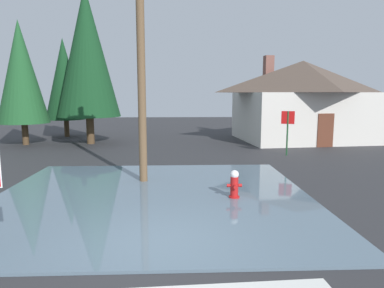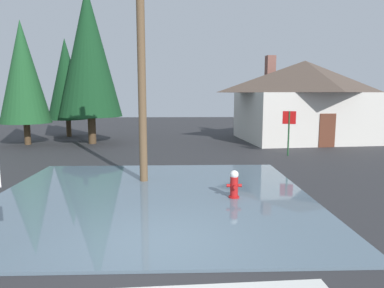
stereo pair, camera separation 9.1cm
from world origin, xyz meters
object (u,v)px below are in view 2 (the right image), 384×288
house (303,99)px  pine_tree_short_left (23,72)px  stop_sign_far (289,124)px  pine_tree_mid_left (89,53)px  fire_hydrant (234,185)px  utility_pole (141,60)px  pine_tree_tall_left (66,79)px

house → pine_tree_short_left: 18.03m
stop_sign_far → house: 6.64m
stop_sign_far → pine_tree_mid_left: 12.75m
fire_hydrant → house: bearing=63.1°
utility_pole → house: bearing=49.0°
pine_tree_short_left → stop_sign_far: bearing=-16.2°
pine_tree_short_left → pine_tree_tall_left: bearing=73.2°
pine_tree_tall_left → pine_tree_short_left: pine_tree_short_left is taller
pine_tree_tall_left → pine_tree_mid_left: bearing=-54.6°
utility_pole → pine_tree_mid_left: (-4.33, 9.86, 1.37)m
utility_pole → stop_sign_far: utility_pole is taller
fire_hydrant → pine_tree_tall_left: 19.01m
utility_pole → fire_hydrant: bearing=-35.9°
pine_tree_tall_left → pine_tree_short_left: bearing=-106.8°
stop_sign_far → pine_tree_short_left: (-15.08, 4.38, 2.81)m
house → pine_tree_short_left: pine_tree_short_left is taller
utility_pole → stop_sign_far: size_ratio=3.58×
utility_pole → house: 14.75m
utility_pole → stop_sign_far: 8.96m
house → pine_tree_tall_left: size_ratio=1.30×
stop_sign_far → pine_tree_mid_left: (-11.15, 4.68, 4.03)m
fire_hydrant → pine_tree_tall_left: size_ratio=0.13×
stop_sign_far → house: house is taller
fire_hydrant → pine_tree_tall_left: bearing=122.2°
pine_tree_tall_left → pine_tree_mid_left: size_ratio=0.74×
fire_hydrant → stop_sign_far: stop_sign_far is taller
utility_pole → pine_tree_mid_left: size_ratio=0.86×
pine_tree_mid_left → pine_tree_short_left: size_ratio=1.28×
house → utility_pole: bearing=-131.0°
stop_sign_far → pine_tree_short_left: bearing=163.8°
stop_sign_far → pine_tree_tall_left: size_ratio=0.32×
fire_hydrant → stop_sign_far: size_ratio=0.39×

